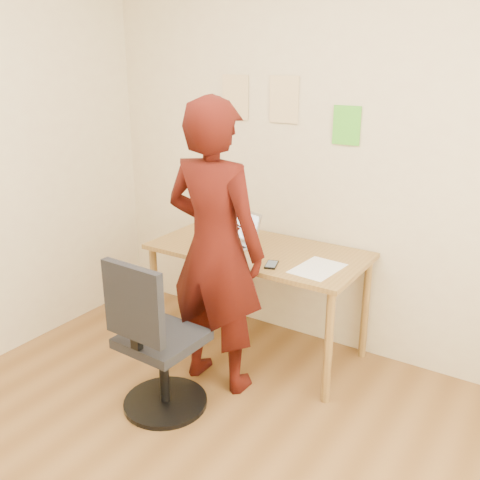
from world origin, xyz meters
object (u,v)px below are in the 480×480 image
Objects in this scene: desk at (258,261)px; phone at (272,265)px; office_chair at (155,348)px; person at (215,249)px; laptop at (234,237)px.

phone is (0.22, -0.21, 0.09)m from desk.
office_chair is at bearing -98.14° from desk.
phone is 0.16× the size of office_chair.
desk is 0.80× the size of person.
laptop is (-0.18, -0.01, 0.14)m from desk.
person is (0.10, 0.44, 0.47)m from office_chair.
desk is 9.62× the size of phone.
laptop is at bearing -71.26° from person.
person reaches higher than desk.
laptop is 0.22× the size of person.
phone is at bearing 65.43° from office_chair.
phone reaches higher than desk.
desk is 0.23m from laptop.
laptop is 0.45m from phone.
phone is (0.40, -0.20, -0.04)m from laptop.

